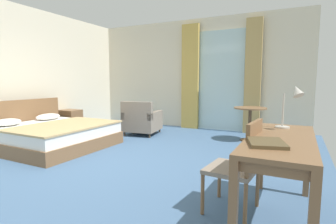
{
  "coord_description": "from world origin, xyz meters",
  "views": [
    {
      "loc": [
        2.58,
        -3.21,
        1.26
      ],
      "look_at": [
        0.66,
        0.65,
        0.76
      ],
      "focal_mm": 27.98,
      "sensor_mm": 36.0,
      "label": 1
    }
  ],
  "objects_px": {
    "desk_lamp": "(293,100)",
    "closed_book": "(266,143)",
    "desk_chair": "(241,162)",
    "round_cafe_table": "(250,116)",
    "bed": "(51,134)",
    "nightstand": "(71,121)",
    "writing_desk": "(280,148)",
    "armchair_by_window": "(142,121)"
  },
  "relations": [
    {
      "from": "bed",
      "to": "desk_chair",
      "type": "relative_size",
      "value": 2.21
    },
    {
      "from": "desk_chair",
      "to": "round_cafe_table",
      "type": "distance_m",
      "value": 3.25
    },
    {
      "from": "bed",
      "to": "closed_book",
      "type": "height_order",
      "value": "bed"
    },
    {
      "from": "desk_chair",
      "to": "writing_desk",
      "type": "bearing_deg",
      "value": -3.47
    },
    {
      "from": "closed_book",
      "to": "writing_desk",
      "type": "bearing_deg",
      "value": 60.11
    },
    {
      "from": "nightstand",
      "to": "desk_chair",
      "type": "relative_size",
      "value": 0.61
    },
    {
      "from": "bed",
      "to": "round_cafe_table",
      "type": "height_order",
      "value": "bed"
    },
    {
      "from": "desk_lamp",
      "to": "bed",
      "type": "bearing_deg",
      "value": 172.18
    },
    {
      "from": "writing_desk",
      "to": "round_cafe_table",
      "type": "distance_m",
      "value": 3.34
    },
    {
      "from": "nightstand",
      "to": "armchair_by_window",
      "type": "height_order",
      "value": "armchair_by_window"
    },
    {
      "from": "writing_desk",
      "to": "desk_chair",
      "type": "height_order",
      "value": "desk_chair"
    },
    {
      "from": "bed",
      "to": "armchair_by_window",
      "type": "bearing_deg",
      "value": 62.03
    },
    {
      "from": "bed",
      "to": "nightstand",
      "type": "relative_size",
      "value": 3.62
    },
    {
      "from": "nightstand",
      "to": "writing_desk",
      "type": "xyz_separation_m",
      "value": [
        5.0,
        -2.31,
        0.41
      ]
    },
    {
      "from": "bed",
      "to": "writing_desk",
      "type": "height_order",
      "value": "bed"
    },
    {
      "from": "armchair_by_window",
      "to": "round_cafe_table",
      "type": "height_order",
      "value": "armchair_by_window"
    },
    {
      "from": "writing_desk",
      "to": "closed_book",
      "type": "xyz_separation_m",
      "value": [
        -0.09,
        -0.34,
        0.11
      ]
    },
    {
      "from": "bed",
      "to": "round_cafe_table",
      "type": "xyz_separation_m",
      "value": [
        3.35,
        2.24,
        0.29
      ]
    },
    {
      "from": "desk_chair",
      "to": "armchair_by_window",
      "type": "bearing_deg",
      "value": 135.79
    },
    {
      "from": "desk_lamp",
      "to": "closed_book",
      "type": "relative_size",
      "value": 1.43
    },
    {
      "from": "nightstand",
      "to": "desk_lamp",
      "type": "relative_size",
      "value": 1.16
    },
    {
      "from": "nightstand",
      "to": "bed",
      "type": "bearing_deg",
      "value": -56.31
    },
    {
      "from": "writing_desk",
      "to": "desk_lamp",
      "type": "xyz_separation_m",
      "value": [
        0.07,
        0.43,
        0.39
      ]
    },
    {
      "from": "writing_desk",
      "to": "desk_lamp",
      "type": "distance_m",
      "value": 0.58
    },
    {
      "from": "closed_book",
      "to": "nightstand",
      "type": "bearing_deg",
      "value": 135.96
    },
    {
      "from": "writing_desk",
      "to": "round_cafe_table",
      "type": "bearing_deg",
      "value": 103.4
    },
    {
      "from": "bed",
      "to": "desk_lamp",
      "type": "xyz_separation_m",
      "value": [
        4.2,
        -0.58,
        0.83
      ]
    },
    {
      "from": "bed",
      "to": "writing_desk",
      "type": "relative_size",
      "value": 1.32
    },
    {
      "from": "bed",
      "to": "nightstand",
      "type": "height_order",
      "value": "bed"
    },
    {
      "from": "bed",
      "to": "round_cafe_table",
      "type": "distance_m",
      "value": 4.04
    },
    {
      "from": "writing_desk",
      "to": "desk_chair",
      "type": "xyz_separation_m",
      "value": [
        -0.34,
        0.02,
        -0.19
      ]
    },
    {
      "from": "nightstand",
      "to": "closed_book",
      "type": "distance_m",
      "value": 5.61
    },
    {
      "from": "round_cafe_table",
      "to": "nightstand",
      "type": "bearing_deg",
      "value": -167.61
    },
    {
      "from": "bed",
      "to": "desk_chair",
      "type": "distance_m",
      "value": 3.92
    },
    {
      "from": "nightstand",
      "to": "desk_chair",
      "type": "xyz_separation_m",
      "value": [
        4.66,
        -2.29,
        0.22
      ]
    },
    {
      "from": "round_cafe_table",
      "to": "bed",
      "type": "bearing_deg",
      "value": -146.26
    },
    {
      "from": "desk_lamp",
      "to": "armchair_by_window",
      "type": "bearing_deg",
      "value": 144.06
    },
    {
      "from": "nightstand",
      "to": "desk_lamp",
      "type": "height_order",
      "value": "desk_lamp"
    },
    {
      "from": "armchair_by_window",
      "to": "closed_book",
      "type": "bearing_deg",
      "value": -45.22
    },
    {
      "from": "nightstand",
      "to": "desk_lamp",
      "type": "xyz_separation_m",
      "value": [
        5.07,
        -1.89,
        0.8
      ]
    },
    {
      "from": "writing_desk",
      "to": "armchair_by_window",
      "type": "distance_m",
      "value": 4.24
    },
    {
      "from": "bed",
      "to": "closed_book",
      "type": "xyz_separation_m",
      "value": [
        4.04,
        -1.34,
        0.55
      ]
    }
  ]
}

